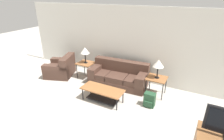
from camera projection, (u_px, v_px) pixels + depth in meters
The scene contains 9 objects.
wall_back at pixel (133, 45), 6.08m from camera, with size 9.15×0.06×2.60m.
couch at pixel (119, 76), 6.07m from camera, with size 2.03×0.97×0.82m.
armchair at pixel (61, 68), 6.75m from camera, with size 1.23×1.26×0.80m.
coffee_table at pixel (102, 92), 5.10m from camera, with size 1.26×0.52×0.42m.
side_table_left at pixel (86, 64), 6.47m from camera, with size 0.59×0.54×0.59m.
side_table_right at pixel (157, 79), 5.34m from camera, with size 0.59×0.54×0.59m.
table_lamp_left at pixel (85, 51), 6.26m from camera, with size 0.33×0.33×0.59m.
table_lamp_right at pixel (158, 64), 5.13m from camera, with size 0.33×0.33×0.59m.
backpack at pixel (149, 100), 4.92m from camera, with size 0.30×0.29×0.42m.
Camera 1 is at (2.13, -1.66, 2.98)m, focal length 28.00 mm.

